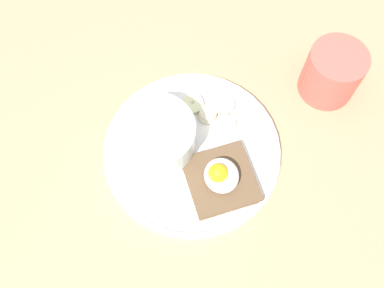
% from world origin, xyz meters
% --- Properties ---
extents(ground_plane, '(1.20, 1.20, 0.02)m').
position_xyz_m(ground_plane, '(0.00, 0.00, 0.01)').
color(ground_plane, '#9A7C5A').
rests_on(ground_plane, ground).
extents(plate, '(0.27, 0.27, 0.02)m').
position_xyz_m(plate, '(0.00, 0.00, 0.03)').
color(plate, white).
rests_on(plate, ground_plane).
extents(oatmeal_bowl, '(0.12, 0.12, 0.07)m').
position_xyz_m(oatmeal_bowl, '(-0.01, -0.05, 0.06)').
color(oatmeal_bowl, white).
rests_on(oatmeal_bowl, plate).
extents(toast_slice, '(0.11, 0.11, 0.02)m').
position_xyz_m(toast_slice, '(0.06, 0.03, 0.04)').
color(toast_slice, brown).
rests_on(toast_slice, plate).
extents(poached_egg, '(0.05, 0.05, 0.04)m').
position_xyz_m(poached_egg, '(0.06, 0.03, 0.06)').
color(poached_egg, white).
rests_on(poached_egg, toast_slice).
extents(banana_slice_front, '(0.03, 0.03, 0.02)m').
position_xyz_m(banana_slice_front, '(-0.05, 0.03, 0.04)').
color(banana_slice_front, '#F3E3BB').
rests_on(banana_slice_front, plate).
extents(banana_slice_left, '(0.04, 0.04, 0.01)m').
position_xyz_m(banana_slice_left, '(-0.06, 0.06, 0.04)').
color(banana_slice_left, beige).
rests_on(banana_slice_left, plate).
extents(banana_slice_back, '(0.04, 0.04, 0.02)m').
position_xyz_m(banana_slice_back, '(-0.07, 0.01, 0.04)').
color(banana_slice_back, '#F1EDB2').
rests_on(banana_slice_back, plate).
extents(banana_slice_right, '(0.05, 0.05, 0.01)m').
position_xyz_m(banana_slice_right, '(-0.03, 0.06, 0.04)').
color(banana_slice_right, beige).
rests_on(banana_slice_right, plate).
extents(coffee_mug, '(0.09, 0.09, 0.09)m').
position_xyz_m(coffee_mug, '(-0.08, 0.24, 0.06)').
color(coffee_mug, '#CF5146').
rests_on(coffee_mug, ground_plane).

